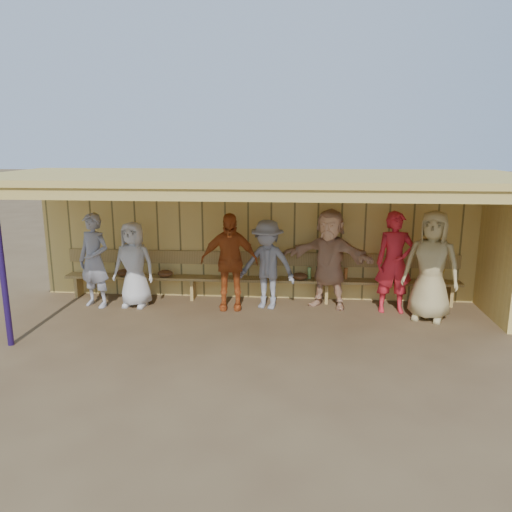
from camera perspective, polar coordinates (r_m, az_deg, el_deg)
The scene contains 11 objects.
ground at distance 8.73m, azimuth -0.18°, elevation -7.25°, with size 90.00×90.00×0.00m, color brown.
player_a at distance 9.65m, azimuth -18.00°, elevation -0.48°, with size 0.64×0.42×1.76m, color #96959D.
player_b at distance 9.48m, azimuth -13.78°, elevation -0.95°, with size 0.78×0.51×1.60m, color silver.
player_d at distance 9.07m, azimuth -3.07°, elevation -0.63°, with size 1.04×0.43×1.78m, color #BB511E.
player_e at distance 9.10m, azimuth 1.29°, elevation -0.99°, with size 1.06×0.61×1.65m, color gray.
player_f at distance 9.24m, azimuth 8.35°, elevation -0.30°, with size 1.70×0.54×1.84m, color #DEA67D.
player_g at distance 9.20m, azimuth 15.54°, elevation -0.73°, with size 0.67×0.44×1.83m, color red.
player_h at distance 8.99m, azimuth 19.39°, elevation -1.07°, with size 0.93×0.60×1.90m, color tan.
dugout_structure at distance 8.96m, azimuth 2.66°, elevation 4.46°, with size 8.80×3.20×2.50m.
bench at distance 9.63m, azimuth 0.36°, elevation -2.00°, with size 7.60×0.34×0.93m.
dugout_equipment at distance 9.56m, azimuth -2.39°, elevation -2.37°, with size 6.16×0.62×0.80m.
Camera 1 is at (0.67, -8.17, 3.03)m, focal length 35.00 mm.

